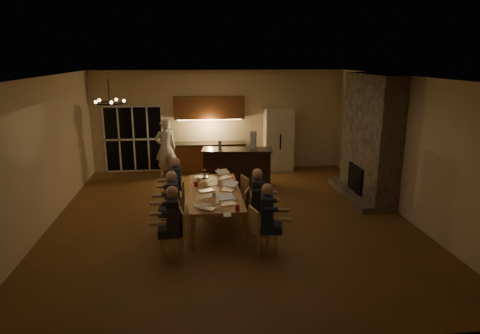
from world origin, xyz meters
name	(u,v)px	position (x,y,z in m)	size (l,w,h in m)	color
floor	(231,219)	(0.00, 0.00, 0.00)	(9.00, 9.00, 0.00)	brown
back_wall	(218,121)	(0.00, 4.52, 1.60)	(8.00, 0.04, 3.20)	beige
left_wall	(41,155)	(-4.02, 0.00, 1.60)	(0.04, 9.00, 3.20)	beige
right_wall	(404,147)	(4.02, 0.00, 1.60)	(0.04, 9.00, 3.20)	beige
ceiling	(230,76)	(0.00, 0.00, 3.22)	(8.00, 9.00, 0.04)	white
french_doors	(134,139)	(-2.70, 4.47, 1.05)	(1.86, 0.08, 2.10)	black
fireplace	(370,137)	(3.70, 1.20, 1.60)	(0.58, 2.50, 3.20)	#6F6157
kitchenette	(210,135)	(-0.30, 4.20, 1.20)	(2.24, 0.68, 2.40)	brown
refrigerator	(278,140)	(1.90, 4.15, 1.00)	(0.90, 0.68, 2.00)	beige
dining_table	(215,207)	(-0.37, -0.22, 0.38)	(1.10, 2.74, 0.75)	#A16E40
bar_island	(237,168)	(0.40, 2.53, 0.54)	(1.97, 0.68, 1.08)	black
chair_left_near	(171,234)	(-1.26, -1.78, 0.45)	(0.44, 0.44, 0.89)	tan
chair_left_mid	(172,215)	(-1.30, -0.78, 0.45)	(0.44, 0.44, 0.89)	tan
chair_left_far	(175,198)	(-1.27, 0.30, 0.45)	(0.44, 0.44, 0.89)	tan
chair_right_near	(263,230)	(0.46, -1.75, 0.45)	(0.44, 0.44, 0.89)	tan
chair_right_mid	(256,210)	(0.48, -0.70, 0.45)	(0.44, 0.44, 0.89)	tan
chair_right_far	(253,194)	(0.55, 0.41, 0.45)	(0.44, 0.44, 0.89)	tan
person_left_near	(173,222)	(-1.22, -1.81, 0.69)	(0.60, 0.60, 1.38)	#25262F
person_right_near	(267,219)	(0.51, -1.84, 0.69)	(0.60, 0.60, 1.38)	#1F2E4D
person_left_mid	(173,203)	(-1.27, -0.75, 0.69)	(0.60, 0.60, 1.38)	#34393E
person_right_mid	(257,200)	(0.48, -0.77, 0.69)	(0.60, 0.60, 1.38)	#25262F
person_left_far	(176,187)	(-1.24, 0.40, 0.69)	(0.60, 0.60, 1.38)	#1F2E4D
standing_person	(166,148)	(-1.67, 3.73, 0.90)	(0.65, 0.43, 1.80)	silver
chandelier	(110,103)	(-2.39, -0.72, 2.75)	(0.57, 0.57, 0.03)	black
laptop_a	(207,203)	(-0.57, -1.31, 0.86)	(0.32, 0.28, 0.23)	silver
laptop_b	(228,199)	(-0.16, -1.10, 0.86)	(0.32, 0.28, 0.23)	silver
laptop_c	(206,186)	(-0.57, -0.18, 0.86)	(0.32, 0.28, 0.23)	silver
laptop_d	(228,185)	(-0.09, -0.20, 0.86)	(0.32, 0.28, 0.23)	silver
laptop_e	(201,173)	(-0.64, 0.89, 0.86)	(0.32, 0.28, 0.23)	silver
laptop_f	(225,173)	(-0.07, 0.81, 0.86)	(0.32, 0.28, 0.23)	silver
mug_front	(214,194)	(-0.41, -0.60, 0.80)	(0.08, 0.08, 0.10)	silver
mug_mid	(220,181)	(-0.23, 0.34, 0.80)	(0.08, 0.08, 0.10)	silver
mug_back	(199,180)	(-0.72, 0.53, 0.80)	(0.07, 0.07, 0.10)	silver
redcup_near	(237,208)	(-0.01, -1.50, 0.81)	(0.08, 0.08, 0.12)	#B00B19
redcup_mid	(196,184)	(-0.78, 0.17, 0.81)	(0.08, 0.08, 0.12)	#B00B19
redcup_far	(218,172)	(-0.21, 1.17, 0.81)	(0.08, 0.08, 0.12)	#B00B19
can_silver	(220,198)	(-0.29, -0.87, 0.81)	(0.07, 0.07, 0.12)	#B2B2B7
can_cola	(205,172)	(-0.55, 1.16, 0.81)	(0.07, 0.07, 0.12)	#3F0F0C
can_right	(234,184)	(0.08, 0.08, 0.81)	(0.06, 0.06, 0.12)	#B2B2B7
plate_near	(231,199)	(-0.08, -0.81, 0.76)	(0.26, 0.26, 0.02)	silver
plate_left	(201,206)	(-0.69, -1.18, 0.76)	(0.27, 0.27, 0.02)	silver
plate_far	(230,181)	(0.01, 0.47, 0.76)	(0.22, 0.22, 0.02)	silver
notepad	(227,215)	(-0.22, -1.71, 0.76)	(0.14, 0.20, 0.01)	white
bar_bottle	(220,145)	(-0.08, 2.61, 1.20)	(0.09, 0.09, 0.24)	#99999E
bar_blender	(253,140)	(0.86, 2.53, 1.32)	(0.15, 0.15, 0.48)	silver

